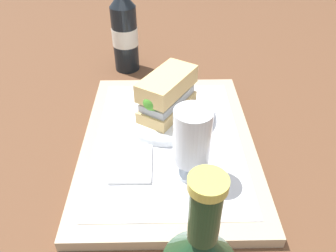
# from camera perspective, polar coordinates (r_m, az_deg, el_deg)

# --- Properties ---
(ground_plane) EXTENTS (3.00, 3.00, 0.00)m
(ground_plane) POSITION_cam_1_polar(r_m,az_deg,el_deg) (0.64, 0.00, -3.53)
(ground_plane) COLOR brown
(tray) EXTENTS (0.44, 0.32, 0.02)m
(tray) POSITION_cam_1_polar(r_m,az_deg,el_deg) (0.63, 0.00, -2.85)
(tray) COLOR tan
(tray) RESTS_ON ground_plane
(placemat) EXTENTS (0.38, 0.27, 0.00)m
(placemat) POSITION_cam_1_polar(r_m,az_deg,el_deg) (0.63, 0.00, -2.12)
(placemat) COLOR silver
(placemat) RESTS_ON tray
(plate) EXTENTS (0.19, 0.19, 0.01)m
(plate) POSITION_cam_1_polar(r_m,az_deg,el_deg) (0.67, -0.19, 2.06)
(plate) COLOR white
(plate) RESTS_ON placemat
(sandwich) EXTENTS (0.14, 0.12, 0.08)m
(sandwich) POSITION_cam_1_polar(r_m,az_deg,el_deg) (0.64, -0.36, 5.52)
(sandwich) COLOR tan
(sandwich) RESTS_ON plate
(beer_glass) EXTENTS (0.06, 0.06, 0.12)m
(beer_glass) POSITION_cam_1_polar(r_m,az_deg,el_deg) (0.51, 4.16, -2.36)
(beer_glass) COLOR silver
(beer_glass) RESTS_ON placemat
(napkin_folded) EXTENTS (0.09, 0.07, 0.01)m
(napkin_folded) POSITION_cam_1_polar(r_m,az_deg,el_deg) (0.57, -6.37, -6.53)
(napkin_folded) COLOR white
(napkin_folded) RESTS_ON placemat
(second_bottle) EXTENTS (0.07, 0.07, 0.27)m
(second_bottle) POSITION_cam_1_polar(r_m,az_deg,el_deg) (0.86, -7.53, 16.01)
(second_bottle) COLOR black
(second_bottle) RESTS_ON ground_plane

